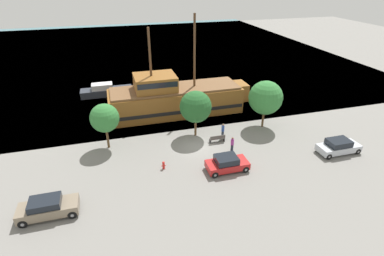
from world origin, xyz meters
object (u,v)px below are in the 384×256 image
Objects in this scene: pirate_ship at (175,98)px; parked_car_curb_front at (339,146)px; fire_hydrant at (164,165)px; parked_car_curb_mid at (227,163)px; pedestrian_walking_far at (223,131)px; pedestrian_walking_near at (232,144)px; moored_boat_dockside at (106,91)px; parked_car_curb_rear at (48,208)px; bench_promenade_east at (217,139)px.

pirate_ship is 4.20× the size of parked_car_curb_front.
pirate_ship is at bearing 72.16° from fire_hydrant.
parked_car_curb_front reaches higher than fire_hydrant.
pedestrian_walking_far reaches higher than parked_car_curb_mid.
moored_boat_dockside is at bearing 121.27° from pedestrian_walking_near.
pirate_ship is 4.66× the size of parked_car_curb_mid.
pedestrian_walking_near is at bearing 15.37° from parked_car_curb_rear.
parked_car_curb_mid is at bearing 6.74° from parked_car_curb_rear.
pirate_ship is 4.16× the size of parked_car_curb_rear.
pedestrian_walking_far is at bearing -65.78° from pirate_ship.
fire_hydrant is at bearing -77.38° from moored_boat_dockside.
pedestrian_walking_far is (16.82, 7.49, 0.13)m from parked_car_curb_rear.
moored_boat_dockside is at bearing 78.63° from parked_car_curb_rear.
parked_car_curb_front is at bearing -45.40° from pirate_ship.
parked_car_curb_rear is at bearing -159.32° from fire_hydrant.
pedestrian_walking_near is at bearing 163.19° from parked_car_curb_front.
fire_hydrant is at bearing -107.84° from pirate_ship.
pirate_ship is 10.59× the size of bench_promenade_east.
moored_boat_dockside is 22.86m from pedestrian_walking_near.
pirate_ship is at bearing 97.42° from parked_car_curb_mid.
pedestrian_walking_far is at bearing -54.29° from moored_boat_dockside.
parked_car_curb_mid is 3.29m from pedestrian_walking_near.
pedestrian_walking_near is 2.89m from pedestrian_walking_far.
pirate_ship reaches higher than parked_car_curb_rear.
moored_boat_dockside is 1.71× the size of parked_car_curb_rear.
moored_boat_dockside is (-8.41, 8.74, -1.33)m from pirate_ship.
parked_car_curb_mid is at bearing -82.58° from pirate_ship.
pedestrian_walking_far is (-10.14, 5.98, 0.17)m from parked_car_curb_front.
parked_car_curb_mid is (10.18, -22.36, 0.03)m from moored_boat_dockside.
moored_boat_dockside reaches higher than bench_promenade_east.
parked_car_curb_rear reaches higher than parked_car_curb_front.
bench_promenade_east is 0.97× the size of pedestrian_walking_far.
moored_boat_dockside is 20.51m from pedestrian_walking_far.
parked_car_curb_rear is 18.41m from pedestrian_walking_far.
parked_car_curb_rear is (-26.96, -1.50, 0.04)m from parked_car_curb_front.
fire_hydrant is at bearing 162.18° from parked_car_curb_mid.
pedestrian_walking_far is (7.36, 3.92, 0.48)m from fire_hydrant.
pirate_ship is 23.41× the size of fire_hydrant.
pedestrian_walking_far is (0.88, 0.71, 0.45)m from bench_promenade_east.
parked_car_curb_front is (13.70, -13.89, -1.30)m from pirate_ship.
pirate_ship is 10.26× the size of pedestrian_walking_far.
parked_car_curb_mid is at bearing -100.23° from bench_promenade_east.
fire_hydrant is 8.35m from pedestrian_walking_far.
pirate_ship is at bearing 49.26° from parked_car_curb_rear.
bench_promenade_east is 1.01× the size of pedestrian_walking_near.
parked_car_curb_rear is at bearing -101.37° from moored_boat_dockside.
pirate_ship is 11.40m from pedestrian_walking_near.
parked_car_curb_mid is 5.03× the size of fire_hydrant.
parked_car_curb_front is at bearing -30.55° from pedestrian_walking_far.
pirate_ship is 2.44× the size of moored_boat_dockside.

